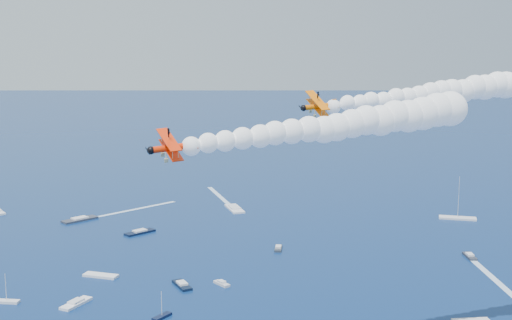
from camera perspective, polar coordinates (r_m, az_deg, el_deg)
name	(u,v)px	position (r m, az deg, el deg)	size (l,w,h in m)	color
biplane_lead	(319,106)	(128.47, 5.32, 4.50)	(7.24, 8.12, 4.89)	orange
biplane_trail	(173,148)	(97.33, -7.00, 1.04)	(7.15, 8.02, 4.83)	#FF2C05
smoke_trail_lead	(436,93)	(140.28, 14.80, 5.41)	(50.04, 7.12, 9.60)	white
smoke_trail_trail	(330,127)	(106.08, 6.23, 2.77)	(50.05, 6.96, 9.60)	white
spectator_boats	(148,257)	(216.34, -9.02, -8.06)	(223.32, 172.54, 0.70)	white
boat_wakes	(196,237)	(238.17, -5.05, -6.40)	(173.50, 170.28, 0.04)	white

